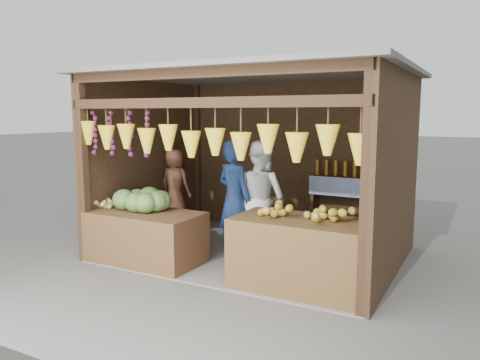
% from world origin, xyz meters
% --- Properties ---
extents(ground, '(80.00, 80.00, 0.00)m').
position_xyz_m(ground, '(0.00, 0.00, 0.00)').
color(ground, '#514F49').
rests_on(ground, ground).
extents(stall_structure, '(4.30, 3.30, 2.66)m').
position_xyz_m(stall_structure, '(-0.03, -0.04, 1.67)').
color(stall_structure, slate).
rests_on(stall_structure, ground).
extents(back_shelf, '(1.25, 0.32, 1.32)m').
position_xyz_m(back_shelf, '(1.05, 1.28, 0.87)').
color(back_shelf, '#382314').
rests_on(back_shelf, ground).
extents(counter_left, '(1.58, 0.85, 0.72)m').
position_xyz_m(counter_left, '(-1.18, -1.07, 0.36)').
color(counter_left, '#53331B').
rests_on(counter_left, ground).
extents(counter_right, '(1.64, 0.85, 0.85)m').
position_xyz_m(counter_right, '(1.13, -1.02, 0.43)').
color(counter_right, '#4A2F18').
rests_on(counter_right, ground).
extents(stool, '(0.36, 0.36, 0.33)m').
position_xyz_m(stool, '(-1.57, 0.18, 0.17)').
color(stool, black).
rests_on(stool, ground).
extents(man_standing, '(0.72, 0.59, 1.70)m').
position_xyz_m(man_standing, '(-0.19, -0.28, 0.85)').
color(man_standing, '#132448').
rests_on(man_standing, ground).
extents(woman_standing, '(0.99, 0.87, 1.70)m').
position_xyz_m(woman_standing, '(0.12, -0.06, 0.85)').
color(woman_standing, silver).
rests_on(woman_standing, ground).
extents(vendor_seated, '(0.61, 0.43, 1.18)m').
position_xyz_m(vendor_seated, '(-1.57, 0.18, 0.92)').
color(vendor_seated, brown).
rests_on(vendor_seated, stool).
extents(melon_pile, '(1.00, 0.50, 0.32)m').
position_xyz_m(melon_pile, '(-1.27, -0.99, 0.88)').
color(melon_pile, '#154412').
rests_on(melon_pile, counter_left).
extents(tanfruit_pile, '(0.34, 0.40, 0.13)m').
position_xyz_m(tanfruit_pile, '(-1.86, -1.12, 0.78)').
color(tanfruit_pile, tan).
rests_on(tanfruit_pile, counter_left).
extents(mango_pile, '(1.40, 0.64, 0.22)m').
position_xyz_m(mango_pile, '(1.20, -1.05, 0.96)').
color(mango_pile, orange).
rests_on(mango_pile, counter_right).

